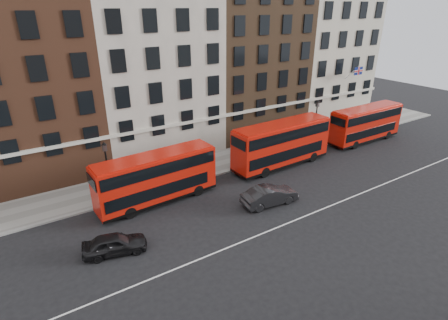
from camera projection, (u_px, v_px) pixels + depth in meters
ground at (247, 220)px, 27.06m from camera, size 120.00×120.00×0.00m
pavement at (186, 170)px, 35.13m from camera, size 80.00×5.00×0.15m
kerb at (198, 180)px, 33.20m from camera, size 80.00×0.30×0.16m
road_centre_line at (263, 233)px, 25.52m from camera, size 70.00×0.12×0.01m
building_terrace at (147, 58)px, 36.55m from camera, size 64.00×11.95×22.00m
bus_b at (156, 177)px, 28.74m from camera, size 10.34×3.03×4.29m
bus_c at (282, 143)px, 35.34m from camera, size 11.11×3.01×4.63m
bus_d at (365, 123)px, 41.94m from camera, size 10.24×2.50×4.30m
car_rear at (115, 244)px, 23.24m from camera, size 4.46×2.65×1.42m
car_front at (270, 195)px, 28.99m from camera, size 5.00×2.20×1.60m
lamp_post_left at (108, 169)px, 28.28m from camera, size 0.44×0.44×5.33m
lamp_post_right at (316, 120)px, 40.37m from camera, size 0.44×0.44×5.33m
traffic_light at (366, 114)px, 44.98m from camera, size 0.25×0.45×3.27m
iron_railings at (176, 158)px, 36.59m from camera, size 6.60×0.06×1.00m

